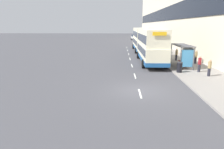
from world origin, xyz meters
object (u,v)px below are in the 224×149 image
at_px(double_decker_bus_near, 151,45).
at_px(double_decker_bus_ahead, 142,39).
at_px(pedestrian_3, 185,58).
at_px(car_0, 134,37).
at_px(bus_shelter, 184,52).
at_px(pedestrian_1, 176,54).
at_px(pedestrian_at_shelter, 209,68).
at_px(pedestrian_4, 200,64).
at_px(pedestrian_2, 196,57).
at_px(litter_bin, 180,67).

xyz_separation_m(double_decker_bus_near, double_decker_bus_ahead, (0.09, 12.61, 0.00)).
bearing_deg(pedestrian_3, double_decker_bus_near, 153.02).
bearing_deg(car_0, bus_shelter, -86.84).
height_order(pedestrian_1, pedestrian_3, pedestrian_3).
xyz_separation_m(car_0, pedestrian_at_shelter, (3.66, -50.80, 0.07)).
bearing_deg(pedestrian_1, pedestrian_at_shelter, -85.25).
bearing_deg(pedestrian_4, double_decker_bus_near, 126.80).
height_order(pedestrian_at_shelter, pedestrian_4, pedestrian_4).
height_order(double_decker_bus_near, pedestrian_2, double_decker_bus_near).
height_order(double_decker_bus_ahead, litter_bin, double_decker_bus_ahead).
bearing_deg(pedestrian_at_shelter, pedestrian_3, 96.63).
bearing_deg(car_0, double_decker_bus_near, -90.95).
bearing_deg(bus_shelter, pedestrian_1, 85.10).
distance_m(pedestrian_1, pedestrian_2, 2.82).
relative_size(double_decker_bus_ahead, pedestrian_1, 7.13).
distance_m(double_decker_bus_near, double_decker_bus_ahead, 12.61).
relative_size(pedestrian_4, litter_bin, 1.56).
bearing_deg(pedestrian_at_shelter, pedestrian_4, 97.75).
bearing_deg(double_decker_bus_ahead, car_0, 88.83).
height_order(bus_shelter, pedestrian_4, bus_shelter).
bearing_deg(litter_bin, car_0, 91.57).
distance_m(car_0, pedestrian_2, 44.67).
bearing_deg(double_decker_bus_near, bus_shelter, -43.42).
distance_m(car_0, pedestrian_4, 49.16).
bearing_deg(double_decker_bus_ahead, litter_bin, -83.87).
distance_m(double_decker_bus_ahead, pedestrian_4, 18.65).
bearing_deg(bus_shelter, pedestrian_4, -70.70).
distance_m(bus_shelter, pedestrian_4, 2.72).
xyz_separation_m(pedestrian_at_shelter, pedestrian_3, (-0.63, 5.39, 0.03)).
relative_size(pedestrian_3, litter_bin, 1.57).
bearing_deg(litter_bin, double_decker_bus_ahead, 96.13).
relative_size(pedestrian_at_shelter, pedestrian_3, 0.96).
xyz_separation_m(double_decker_bus_ahead, pedestrian_3, (3.66, -14.53, -1.30)).
distance_m(car_0, pedestrian_3, 45.51).
bearing_deg(pedestrian_at_shelter, pedestrian_1, 94.75).
relative_size(pedestrian_1, litter_bin, 1.52).
height_order(pedestrian_3, litter_bin, pedestrian_3).
xyz_separation_m(double_decker_bus_ahead, pedestrian_at_shelter, (4.29, -19.92, -1.34)).
xyz_separation_m(car_0, pedestrian_1, (2.95, -42.23, 0.07)).
bearing_deg(car_0, pedestrian_2, -83.93).
relative_size(pedestrian_2, pedestrian_3, 1.01).
distance_m(bus_shelter, double_decker_bus_near, 4.56).
height_order(bus_shelter, car_0, bus_shelter).
relative_size(double_decker_bus_ahead, pedestrian_2, 6.78).
bearing_deg(litter_bin, pedestrian_4, 8.57).
bearing_deg(pedestrian_at_shelter, double_decker_bus_ahead, 102.16).
bearing_deg(double_decker_bus_ahead, bus_shelter, -78.49).
xyz_separation_m(bus_shelter, pedestrian_1, (0.38, 4.39, -0.92)).
bearing_deg(pedestrian_2, car_0, 96.07).
xyz_separation_m(bus_shelter, double_decker_bus_ahead, (-3.20, 15.73, 0.41)).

